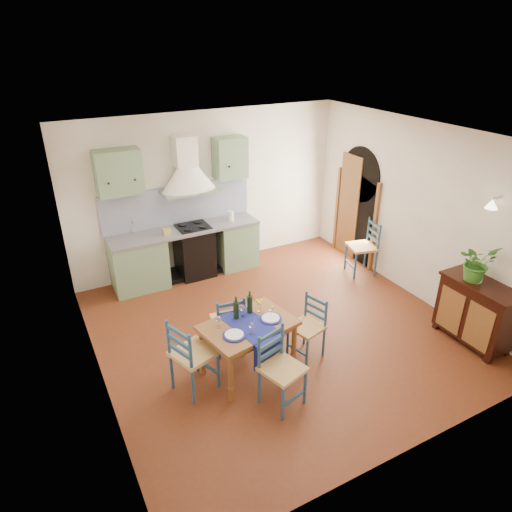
# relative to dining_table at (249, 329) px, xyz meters

# --- Properties ---
(floor) EXTENTS (5.00, 5.00, 0.00)m
(floor) POSITION_rel_dining_table_xyz_m (0.79, 0.58, -0.63)
(floor) COLOR #4F2211
(floor) RESTS_ON ground
(back_wall) EXTENTS (5.00, 0.96, 2.80)m
(back_wall) POSITION_rel_dining_table_xyz_m (0.32, 2.87, 0.42)
(back_wall) COLOR silver
(back_wall) RESTS_ON ground
(right_wall) EXTENTS (0.26, 5.00, 2.80)m
(right_wall) POSITION_rel_dining_table_xyz_m (3.28, 0.86, 0.70)
(right_wall) COLOR silver
(right_wall) RESTS_ON ground
(left_wall) EXTENTS (0.04, 5.00, 2.80)m
(left_wall) POSITION_rel_dining_table_xyz_m (-1.71, 0.58, 0.77)
(left_wall) COLOR silver
(left_wall) RESTS_ON ground
(ceiling) EXTENTS (5.00, 5.00, 0.01)m
(ceiling) POSITION_rel_dining_table_xyz_m (0.79, 0.58, 2.17)
(ceiling) COLOR white
(ceiling) RESTS_ON back_wall
(dining_table) EXTENTS (1.24, 0.97, 1.03)m
(dining_table) POSITION_rel_dining_table_xyz_m (0.00, 0.00, 0.00)
(dining_table) COLOR brown
(dining_table) RESTS_ON ground
(chair_near) EXTENTS (0.55, 0.55, 0.95)m
(chair_near) POSITION_rel_dining_table_xyz_m (0.07, -0.66, -0.15)
(chair_near) COLOR navy
(chair_near) RESTS_ON ground
(chair_far) EXTENTS (0.47, 0.47, 0.89)m
(chair_far) POSITION_rel_dining_table_xyz_m (-0.05, 0.50, -0.18)
(chair_far) COLOR navy
(chair_far) RESTS_ON ground
(chair_left) EXTENTS (0.59, 0.59, 1.00)m
(chair_left) POSITION_rel_dining_table_xyz_m (-0.76, 0.01, -0.12)
(chair_left) COLOR navy
(chair_left) RESTS_ON ground
(chair_right) EXTENTS (0.49, 0.49, 0.86)m
(chair_right) POSITION_rel_dining_table_xyz_m (0.84, -0.07, -0.19)
(chair_right) COLOR navy
(chair_right) RESTS_ON ground
(chair_spare) EXTENTS (0.55, 0.55, 0.99)m
(chair_spare) POSITION_rel_dining_table_xyz_m (3.02, 1.41, -0.12)
(chair_spare) COLOR navy
(chair_spare) RESTS_ON ground
(sideboard) EXTENTS (0.50, 1.05, 0.94)m
(sideboard) POSITION_rel_dining_table_xyz_m (3.05, -0.92, -0.13)
(sideboard) COLOR black
(sideboard) RESTS_ON ground
(potted_plant) EXTENTS (0.52, 0.47, 0.52)m
(potted_plant) POSITION_rel_dining_table_xyz_m (3.01, -0.78, 0.56)
(potted_plant) COLOR #317022
(potted_plant) RESTS_ON sideboard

